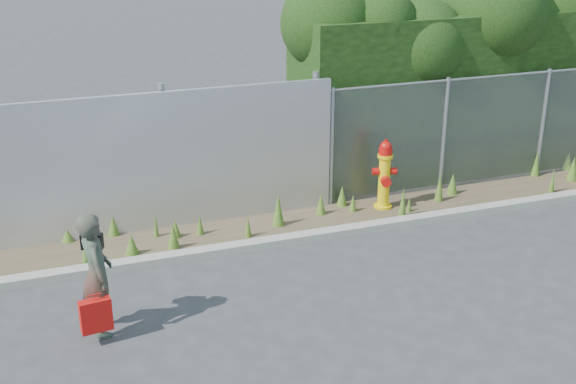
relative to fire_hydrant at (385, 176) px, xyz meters
The scene contains 10 objects.
ground 3.18m from the fire_hydrant, 125.69° to the right, with size 80.00×80.00×0.00m, color #353537.
curb 2.04m from the fire_hydrant, 157.91° to the right, with size 16.00×0.22×0.12m, color gray.
weed_strip 2.27m from the fire_hydrant, behind, with size 16.00×1.35×0.55m.
corrugated_fence 5.12m from the fire_hydrant, behind, with size 8.50×0.21×2.30m.
chainlink_fence 2.51m from the fire_hydrant, 10.73° to the left, with size 6.50×0.07×2.05m.
hedge 3.32m from the fire_hydrant, 29.82° to the left, with size 7.60×2.27×3.93m.
fire_hydrant is the anchor object (origin of this frame).
woman 5.41m from the fire_hydrant, 155.10° to the right, with size 0.56×0.37×1.53m, color #0F6247.
red_tote_bag 5.60m from the fire_hydrant, 152.91° to the right, with size 0.36×0.13×0.47m.
black_shoulder_bag 5.36m from the fire_hydrant, 156.92° to the right, with size 0.25×0.10×0.19m.
Camera 1 is at (-3.53, -7.51, 4.70)m, focal length 45.00 mm.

